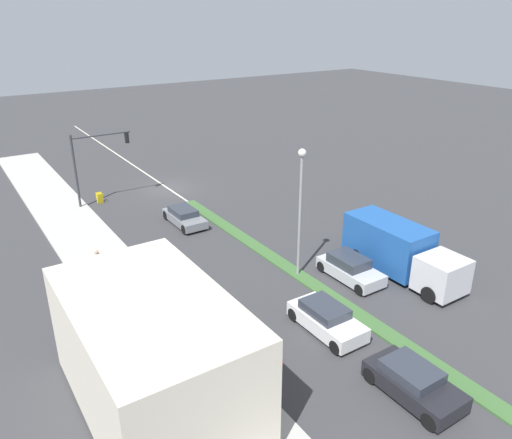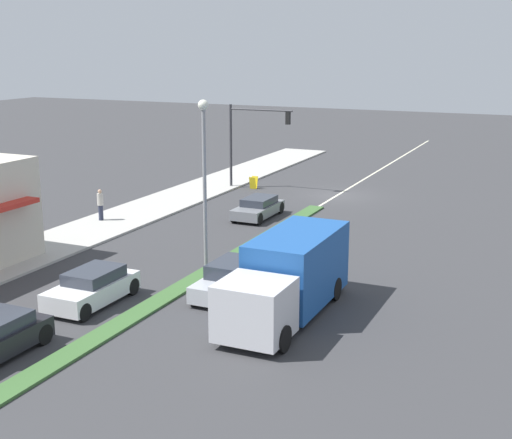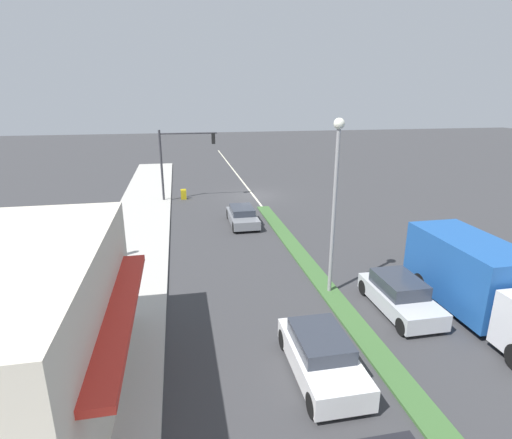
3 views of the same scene
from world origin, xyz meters
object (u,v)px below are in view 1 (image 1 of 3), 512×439
Objects in this scene: sedan_silver at (350,268)px; delivery_truck at (399,250)px; pedestrian at (98,264)px; street_lamp at (301,197)px; warning_aframe_sign at (100,198)px; traffic_signal_main at (93,156)px; sedan_dark at (413,382)px; suv_grey at (184,217)px; van_white at (326,319)px.

delivery_truck is at bearing 160.86° from sedan_silver.
pedestrian is 0.23× the size of delivery_truck.
delivery_truck is (-14.72, 8.62, 0.43)m from pedestrian.
sedan_silver is (-2.20, 1.95, -4.13)m from street_lamp.
pedestrian is 12.73m from warning_aframe_sign.
sedan_silver is (-8.14, 19.79, 0.23)m from warning_aframe_sign.
sedan_dark is (-3.92, 27.85, -3.27)m from traffic_signal_main.
sedan_silver is at bearing -19.14° from delivery_truck.
sedan_dark is (2.20, 10.22, -4.14)m from street_lamp.
sedan_dark reaches higher than suv_grey.
suv_grey is (-3.92, 7.30, -3.33)m from traffic_signal_main.
suv_grey is at bearing -90.00° from sedan_dark.
sedan_silver is at bearing 147.33° from pedestrian.
pedestrian reaches higher than warning_aframe_sign.
sedan_silver is 9.37m from sedan_dark.
pedestrian is 2.09× the size of warning_aframe_sign.
van_white is at bearing 66.34° from street_lamp.
van_white reaches higher than suv_grey.
sedan_silver reaches higher than van_white.
sedan_silver is at bearing 112.36° from warning_aframe_sign.
warning_aframe_sign is (5.94, -17.84, -4.35)m from street_lamp.
van_white is (-3.74, 22.86, 0.23)m from warning_aframe_sign.
street_lamp is 19.30m from warning_aframe_sign.
traffic_signal_main is 8.93m from suv_grey.
pedestrian is 8.85m from suv_grey.
delivery_truck is at bearing 149.74° from street_lamp.
sedan_silver is 1.03× the size of sedan_dark.
pedestrian is at bearing 72.69° from warning_aframe_sign.
delivery_truck reaches higher than pedestrian.
van_white is 1.00× the size of suv_grey.
street_lamp is 1.86× the size of suv_grey.
warning_aframe_sign is 0.21× the size of van_white.
street_lamp is 6.67m from delivery_truck.
traffic_signal_main is 18.69m from street_lamp.
warning_aframe_sign is at bearing -71.59° from street_lamp.
van_white is (-7.52, 10.72, -0.39)m from pedestrian.
pedestrian is 0.44× the size of suv_grey.
traffic_signal_main is 3.21× the size of pedestrian.
suv_grey is at bearing 116.47° from warning_aframe_sign.
van_white is (7.20, 2.10, -0.82)m from delivery_truck.
suv_grey is (2.20, -10.33, -4.20)m from street_lamp.
pedestrian is 17.62m from sedan_dark.
street_lamp is at bearing 102.02° from suv_grey.
street_lamp is 1.86× the size of van_white.
warning_aframe_sign is (-0.18, -0.21, -3.47)m from traffic_signal_main.
street_lamp is 5.06m from sedan_silver.
street_lamp reaches higher than traffic_signal_main.
traffic_signal_main is at bearing -81.98° from sedan_dark.
warning_aframe_sign is 23.49m from delivery_truck.
van_white is (2.20, 5.02, -4.13)m from street_lamp.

